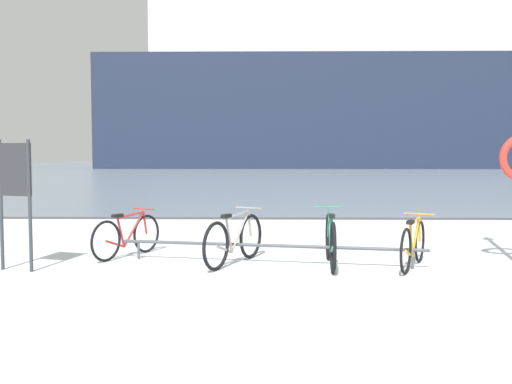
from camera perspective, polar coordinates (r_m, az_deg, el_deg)
ground at (r=58.74m, az=2.30°, el=2.17°), size 80.00×132.00×0.08m
bike_rack at (r=8.82m, az=1.33°, el=-5.36°), size 4.63×0.85×0.31m
bicycle_0 at (r=9.62m, az=-12.57°, el=-4.22°), size 0.80×1.43×0.76m
bicycle_1 at (r=8.78m, az=-2.13°, el=-4.71°), size 0.82×1.64×0.83m
bicycle_2 at (r=8.72m, az=7.35°, el=-4.75°), size 0.46×1.80×0.85m
bicycle_3 at (r=8.80m, az=15.23°, el=-4.99°), size 0.76×1.50×0.77m
info_sign at (r=8.89m, az=-22.68°, el=0.86°), size 0.54×0.19×1.87m
ferry_ship at (r=68.27m, az=10.32°, el=10.33°), size 59.95×10.92×28.22m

